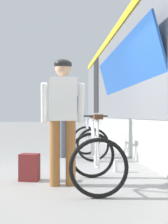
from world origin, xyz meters
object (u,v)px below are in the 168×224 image
at_px(bicycle_near_silver, 89,140).
at_px(bicycle_far_white, 95,157).
at_px(cyclist_near_in_blue, 68,112).
at_px(backpack_on_platform, 29,167).
at_px(water_bottle_near_the_bikes, 116,166).
at_px(cyclist_far_in_white, 63,110).

bearing_deg(bicycle_near_silver, bicycle_far_white, -95.82).
height_order(bicycle_near_silver, bicycle_far_white, same).
bearing_deg(cyclist_near_in_blue, bicycle_far_white, -84.49).
distance_m(backpack_on_platform, water_bottle_near_the_bikes, 1.49).
distance_m(cyclist_near_in_blue, bicycle_near_silver, 0.83).
height_order(cyclist_far_in_white, bicycle_far_white, cyclist_far_in_white).
height_order(cyclist_far_in_white, water_bottle_near_the_bikes, cyclist_far_in_white).
distance_m(cyclist_near_in_blue, bicycle_far_white, 2.65).
xyz_separation_m(bicycle_near_silver, bicycle_far_white, (-0.25, -2.46, 0.00)).
xyz_separation_m(cyclist_near_in_blue, cyclist_far_in_white, (-0.19, -2.44, 0.00)).
bearing_deg(backpack_on_platform, cyclist_near_in_blue, 87.98).
height_order(bicycle_far_white, water_bottle_near_the_bikes, bicycle_far_white).
height_order(backpack_on_platform, water_bottle_near_the_bikes, backpack_on_platform).
bearing_deg(water_bottle_near_the_bikes, cyclist_near_in_blue, 113.84).
relative_size(bicycle_near_silver, backpack_on_platform, 2.71).
xyz_separation_m(bicycle_far_white, backpack_on_platform, (-0.92, 0.44, -0.20)).
bearing_deg(water_bottle_near_the_bikes, bicycle_near_silver, 98.77).
bearing_deg(cyclist_far_in_white, backpack_on_platform, 146.90).
xyz_separation_m(cyclist_far_in_white, bicycle_far_white, (0.44, -0.12, -0.65)).
xyz_separation_m(cyclist_far_in_white, water_bottle_near_the_bikes, (0.93, 0.76, -0.95)).
bearing_deg(backpack_on_platform, bicycle_near_silver, 75.54).
bearing_deg(backpack_on_platform, cyclist_far_in_white, -17.46).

